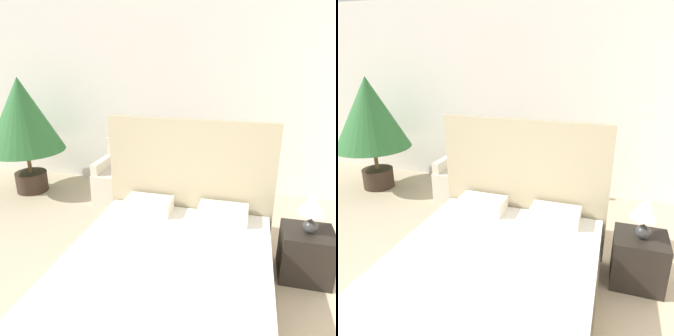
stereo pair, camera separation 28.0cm
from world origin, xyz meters
The scene contains 8 objects.
wall_back centered at (0.00, 4.00, 1.45)m, with size 10.00×0.06×2.90m.
bed centered at (0.48, 1.24, 0.29)m, with size 1.78×2.17×1.47m.
armchair_near_window_left centered at (-0.74, 3.22, 0.28)m, with size 0.65×0.67×0.87m.
armchair_near_window_right centered at (0.24, 3.22, 0.28)m, with size 0.65×0.66×0.87m.
potted_palm centered at (-2.24, 3.17, 1.17)m, with size 1.16×1.16×1.78m.
nightstand centered at (1.69, 1.98, 0.25)m, with size 0.48×0.44×0.50m.
table_lamp centered at (1.69, 1.95, 0.77)m, with size 0.27×0.27×0.41m.
side_table centered at (-0.25, 3.16, 0.21)m, with size 0.28×0.28×0.41m.
Camera 1 is at (1.07, -1.00, 2.11)m, focal length 35.00 mm.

